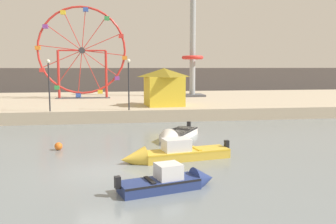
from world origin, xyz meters
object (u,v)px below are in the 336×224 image
Objects in this scene: motorboat_mustard_yellow at (170,154)px; mooring_buoy_orange at (58,146)px; motorboat_navy_blue at (174,181)px; promenade_lamp_far at (49,78)px; promenade_lamp_near at (129,77)px; motorboat_white_red_stripe at (175,136)px; drop_tower_steel_tower at (193,47)px; carnival_booth_yellow_awning at (164,86)px; ferris_wheel_red_frame at (82,52)px.

motorboat_mustard_yellow is 6.65m from mooring_buoy_orange.
motorboat_navy_blue is 19.15m from promenade_lamp_far.
motorboat_mustard_yellow is 13.56m from promenade_lamp_near.
motorboat_white_red_stripe is 23.15m from drop_tower_steel_tower.
promenade_lamp_near reaches higher than motorboat_navy_blue.
motorboat_navy_blue is 0.89× the size of motorboat_white_red_stripe.
drop_tower_steel_tower is 16.02m from promenade_lamp_near.
motorboat_white_red_stripe is 1.08× the size of promenade_lamp_near.
promenade_lamp_near is at bearing -0.99° from promenade_lamp_far.
motorboat_navy_blue is 20.63m from carnival_booth_yellow_awning.
motorboat_mustard_yellow is at bearing -28.70° from mooring_buoy_orange.
ferris_wheel_red_frame is at bearing -129.56° from motorboat_white_red_stripe.
mooring_buoy_orange is (0.31, -22.20, -6.04)m from ferris_wheel_red_frame.
drop_tower_steel_tower is 34.40× the size of mooring_buoy_orange.
motorboat_white_red_stripe is 22.50m from ferris_wheel_red_frame.
drop_tower_steel_tower reaches higher than motorboat_white_red_stripe.
motorboat_white_red_stripe is at bearing 64.57° from motorboat_navy_blue.
mooring_buoy_orange is at bearing -78.48° from promenade_lamp_far.
promenade_lamp_far is at bearing 97.51° from motorboat_navy_blue.
motorboat_navy_blue is 9.11m from mooring_buoy_orange.
ferris_wheel_red_frame is at bearing 126.70° from carnival_booth_yellow_awning.
carnival_booth_yellow_awning is 10.31m from promenade_lamp_far.
carnival_booth_yellow_awning is (2.47, 20.32, 2.53)m from motorboat_navy_blue.
promenade_lamp_near reaches higher than promenade_lamp_far.
carnival_booth_yellow_awning is 0.91× the size of promenade_lamp_near.
promenade_lamp_near is at bearing 65.91° from mooring_buoy_orange.
drop_tower_steel_tower reaches higher than promenade_lamp_near.
drop_tower_steel_tower is at bearing 61.16° from mooring_buoy_orange.
promenade_lamp_far is (-9.83, -2.98, 0.92)m from carnival_booth_yellow_awning.
motorboat_white_red_stripe is 12.64m from promenade_lamp_far.
ferris_wheel_red_frame reaches higher than promenade_lamp_far.
motorboat_white_red_stripe is 0.44× the size of ferris_wheel_red_frame.
promenade_lamp_near is 1.01× the size of promenade_lamp_far.
motorboat_mustard_yellow is at bearing -104.69° from drop_tower_steel_tower.
promenade_lamp_far is at bearing -70.29° from motorboat_mustard_yellow.
motorboat_white_red_stripe is 0.30× the size of drop_tower_steel_tower.
motorboat_navy_blue is at bearing -67.00° from promenade_lamp_far.
promenade_lamp_far is at bearing 101.52° from mooring_buoy_orange.
drop_tower_steel_tower reaches higher than ferris_wheel_red_frame.
motorboat_white_red_stripe is at bearing -113.70° from motorboat_mustard_yellow.
motorboat_white_red_stripe is (1.10, 4.95, -0.07)m from motorboat_mustard_yellow.
motorboat_navy_blue is 0.27× the size of drop_tower_steel_tower.
motorboat_white_red_stripe is at bearing -70.48° from ferris_wheel_red_frame.
promenade_lamp_near is (-0.93, 17.23, 3.48)m from motorboat_navy_blue.
motorboat_mustard_yellow is at bearing -59.11° from promenade_lamp_far.
ferris_wheel_red_frame is 0.69× the size of drop_tower_steel_tower.
drop_tower_steel_tower reaches higher than mooring_buoy_orange.
motorboat_navy_blue is at bearing 72.00° from motorboat_mustard_yellow.
drop_tower_steel_tower reaches higher than motorboat_mustard_yellow.
motorboat_navy_blue is 32.12m from drop_tower_steel_tower.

